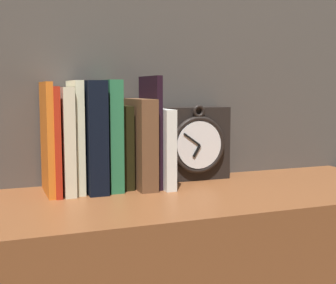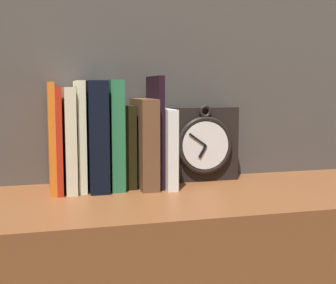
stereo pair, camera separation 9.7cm
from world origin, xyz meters
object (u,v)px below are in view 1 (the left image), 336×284
object	(u,v)px
book_slot0_orange	(47,138)
book_slot3_cream	(76,136)
book_slot2_cream	(65,140)
book_slot6_black	(122,146)
book_slot4_black	(92,136)
book_slot9_white	(160,147)
book_slot5_green	(110,135)
clock	(193,143)
book_slot7_brown	(140,143)
book_slot1_red	(54,140)
book_slot8_black	(150,131)

from	to	relation	value
book_slot0_orange	book_slot3_cream	bearing A→B (deg)	3.88
book_slot2_cream	book_slot6_black	bearing A→B (deg)	5.69
book_slot4_black	book_slot3_cream	bearing A→B (deg)	167.46
book_slot6_black	book_slot9_white	distance (m)	0.09
book_slot4_black	book_slot9_white	xyz separation A→B (m)	(0.16, -0.00, -0.03)
book_slot0_orange	book_slot5_green	distance (m)	0.14
book_slot5_green	book_slot9_white	bearing A→B (deg)	-5.44
clock	book_slot7_brown	size ratio (longest dim) A/B	0.92
clock	book_slot6_black	size ratio (longest dim) A/B	1.00
book_slot6_black	book_slot4_black	bearing A→B (deg)	-167.88
book_slot1_red	book_slot6_black	distance (m)	0.15
book_slot8_black	book_slot9_white	bearing A→B (deg)	-25.71
clock	book_slot4_black	xyz separation A→B (m)	(-0.26, -0.04, 0.03)
book_slot6_black	book_slot9_white	world-z (taller)	book_slot6_black
book_slot0_orange	book_slot9_white	bearing A→B (deg)	-1.92
clock	book_slot0_orange	distance (m)	0.36
book_slot0_orange	book_slot8_black	distance (m)	0.23
book_slot8_black	book_slot1_red	bearing A→B (deg)	-179.02
book_slot2_cream	clock	bearing A→B (deg)	6.16
book_slot3_cream	book_slot7_brown	size ratio (longest dim) A/B	1.20
book_slot1_red	book_slot9_white	world-z (taller)	book_slot1_red
book_slot5_green	book_slot8_black	size ratio (longest dim) A/B	0.96
clock	book_slot3_cream	size ratio (longest dim) A/B	0.77
book_slot2_cream	book_slot9_white	bearing A→B (deg)	-1.92
book_slot9_white	book_slot3_cream	bearing A→B (deg)	176.22
book_slot4_black	book_slot7_brown	world-z (taller)	book_slot4_black
book_slot8_black	book_slot5_green	bearing A→B (deg)	179.58
book_slot7_brown	book_slot8_black	xyz separation A→B (m)	(0.03, 0.01, 0.03)
clock	book_slot9_white	bearing A→B (deg)	-158.04
book_slot6_black	book_slot0_orange	bearing A→B (deg)	-176.03
book_slot8_black	clock	bearing A→B (deg)	14.09
clock	book_slot7_brown	xyz separation A→B (m)	(-0.15, -0.04, 0.01)
book_slot4_black	book_slot9_white	world-z (taller)	book_slot4_black
book_slot7_brown	book_slot8_black	bearing A→B (deg)	17.61
book_slot0_orange	book_slot2_cream	size ratio (longest dim) A/B	1.05
book_slot2_cream	book_slot8_black	size ratio (longest dim) A/B	0.90
book_slot0_orange	book_slot1_red	bearing A→B (deg)	-8.06
book_slot0_orange	book_slot9_white	distance (m)	0.25
book_slot9_white	book_slot4_black	bearing A→B (deg)	178.20
book_slot2_cream	book_slot5_green	distance (m)	0.10
book_slot1_red	book_slot9_white	xyz separation A→B (m)	(0.24, -0.01, -0.03)
clock	book_slot9_white	world-z (taller)	clock
clock	book_slot1_red	bearing A→B (deg)	-174.17
clock	book_slot9_white	xyz separation A→B (m)	(-0.10, -0.04, -0.00)
book_slot5_green	book_slot8_black	world-z (taller)	book_slot8_black
book_slot5_green	book_slot7_brown	world-z (taller)	book_slot5_green
book_slot2_cream	book_slot4_black	distance (m)	0.06
book_slot0_orange	book_slot1_red	distance (m)	0.01
book_slot0_orange	book_slot5_green	bearing A→B (deg)	1.05
book_slot0_orange	book_slot3_cream	xyz separation A→B (m)	(0.06, 0.00, 0.00)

